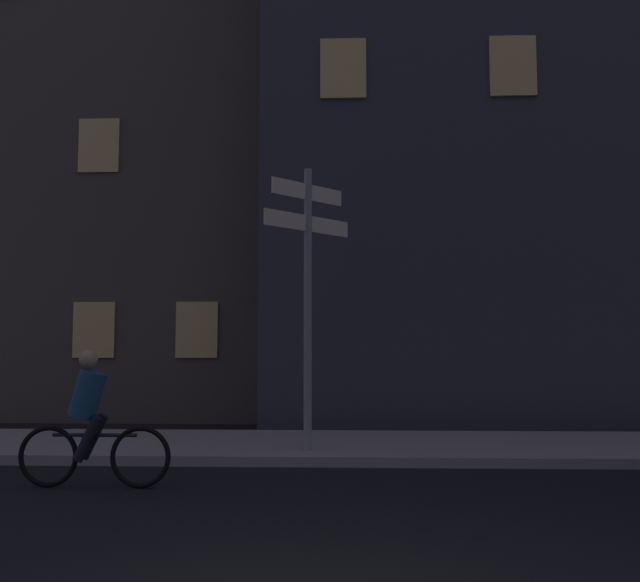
{
  "coord_description": "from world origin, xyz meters",
  "views": [
    {
      "loc": [
        0.19,
        -3.8,
        1.66
      ],
      "look_at": [
        -0.18,
        6.55,
        2.5
      ],
      "focal_mm": 37.68,
      "sensor_mm": 36.0,
      "label": 1
    }
  ],
  "objects": [
    {
      "name": "building_left_block",
      "position": [
        -4.08,
        15.23,
        7.58
      ],
      "size": [
        8.93,
        9.51,
        15.17
      ],
      "color": "#4C443D",
      "rests_on": "ground_plane"
    },
    {
      "name": "signpost",
      "position": [
        -0.35,
        6.12,
        2.62
      ],
      "size": [
        1.19,
        1.19,
        4.17
      ],
      "color": "gray",
      "rests_on": "sidewalk_kerb"
    },
    {
      "name": "cyclist",
      "position": [
        -2.8,
        4.11,
        0.75
      ],
      "size": [
        1.82,
        0.32,
        1.61
      ],
      "color": "black",
      "rests_on": "ground_plane"
    },
    {
      "name": "sidewalk_kerb",
      "position": [
        0.0,
        6.98,
        0.07
      ],
      "size": [
        40.0,
        2.93,
        0.14
      ],
      "primitive_type": "cube",
      "color": "gray",
      "rests_on": "ground_plane"
    },
    {
      "name": "building_right_block",
      "position": [
        5.14,
        13.11,
        9.13
      ],
      "size": [
        13.21,
        8.27,
        18.27
      ],
      "color": "#383842",
      "rests_on": "ground_plane"
    }
  ]
}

